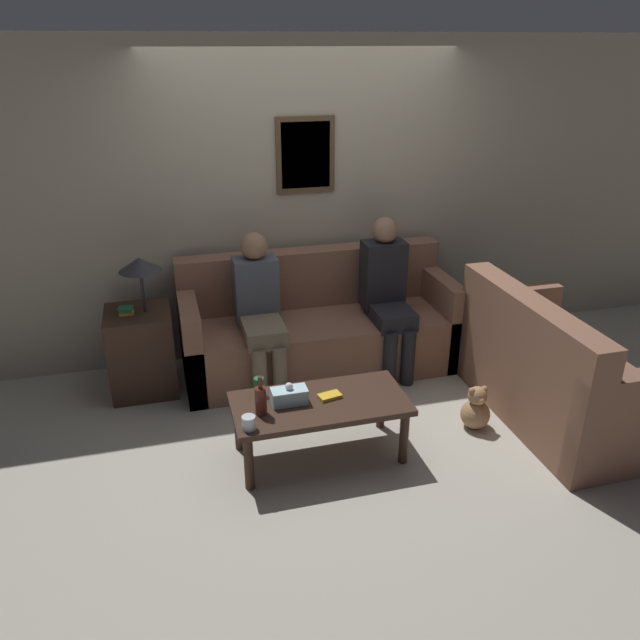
% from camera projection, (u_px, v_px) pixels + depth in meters
% --- Properties ---
extents(ground_plane, '(16.00, 16.00, 0.00)m').
position_uv_depth(ground_plane, '(335.00, 394.00, 4.90)').
color(ground_plane, '#ADA899').
extents(wall_back, '(9.00, 0.08, 2.60)m').
position_uv_depth(wall_back, '(305.00, 203.00, 5.19)').
color(wall_back, '#9E937F').
rests_on(wall_back, ground_plane).
extents(couch_main, '(2.24, 0.82, 0.95)m').
position_uv_depth(couch_main, '(318.00, 329.00, 5.20)').
color(couch_main, brown).
rests_on(couch_main, ground_plane).
extents(couch_side, '(0.82, 1.58, 0.95)m').
position_uv_depth(couch_side, '(554.00, 376.00, 4.48)').
color(couch_side, brown).
rests_on(couch_side, ground_plane).
extents(coffee_table, '(1.13, 0.55, 0.42)m').
position_uv_depth(coffee_table, '(320.00, 409.00, 4.04)').
color(coffee_table, '#382319').
rests_on(coffee_table, ground_plane).
extents(side_table_with_lamp, '(0.49, 0.49, 1.09)m').
position_uv_depth(side_table_with_lamp, '(142.00, 346.00, 4.83)').
color(side_table_with_lamp, '#382319').
rests_on(side_table_with_lamp, ground_plane).
extents(wine_bottle, '(0.07, 0.07, 0.26)m').
position_uv_depth(wine_bottle, '(261.00, 400.00, 3.84)').
color(wine_bottle, '#562319').
rests_on(wine_bottle, coffee_table).
extents(drinking_glass, '(0.08, 0.08, 0.09)m').
position_uv_depth(drinking_glass, '(249.00, 423.00, 3.71)').
color(drinking_glass, silver).
rests_on(drinking_glass, coffee_table).
extents(book_stack, '(0.16, 0.11, 0.02)m').
position_uv_depth(book_stack, '(330.00, 396.00, 4.05)').
color(book_stack, gold).
rests_on(book_stack, coffee_table).
extents(soda_can, '(0.07, 0.07, 0.12)m').
position_uv_depth(soda_can, '(259.00, 386.00, 4.06)').
color(soda_can, '#197A38').
rests_on(soda_can, coffee_table).
extents(tissue_box, '(0.23, 0.12, 0.15)m').
position_uv_depth(tissue_box, '(289.00, 396.00, 3.97)').
color(tissue_box, silver).
rests_on(tissue_box, coffee_table).
extents(person_left, '(0.34, 0.66, 1.21)m').
position_uv_depth(person_left, '(260.00, 307.00, 4.80)').
color(person_left, '#756651').
rests_on(person_left, ground_plane).
extents(person_right, '(0.34, 0.59, 1.27)m').
position_uv_depth(person_right, '(387.00, 291.00, 5.03)').
color(person_right, black).
rests_on(person_right, ground_plane).
extents(teddy_bear, '(0.21, 0.21, 0.33)m').
position_uv_depth(teddy_bear, '(476.00, 410.00, 4.43)').
color(teddy_bear, '#A87A51').
rests_on(teddy_bear, ground_plane).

